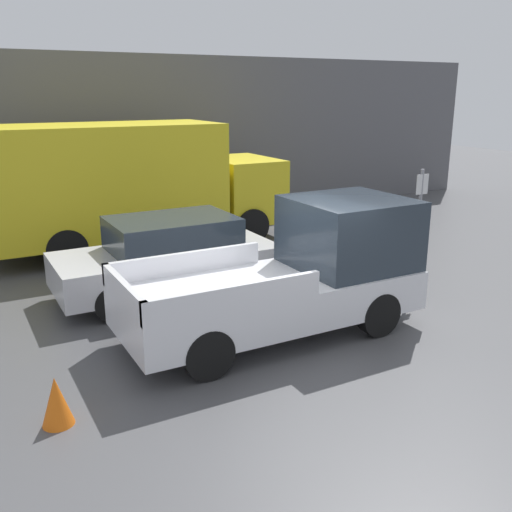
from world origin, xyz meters
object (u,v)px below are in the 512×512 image
at_px(parking_sign, 418,224).
at_px(newspaper_box, 222,200).
at_px(car, 169,256).
at_px(traffic_cone, 56,401).
at_px(pickup_truck, 299,273).
at_px(delivery_truck, 125,183).

bearing_deg(parking_sign, newspaper_box, 92.18).
distance_m(car, traffic_cone, 4.86).
distance_m(pickup_truck, delivery_truck, 6.81).
relative_size(parking_sign, newspaper_box, 2.45).
xyz_separation_m(delivery_truck, newspaper_box, (3.92, 2.48, -1.23)).
xyz_separation_m(pickup_truck, newspaper_box, (2.89, 9.17, -0.50)).
height_order(parking_sign, traffic_cone, parking_sign).
bearing_deg(newspaper_box, pickup_truck, -107.49).
distance_m(car, delivery_truck, 4.05).
bearing_deg(car, parking_sign, -26.20).
height_order(pickup_truck, car, pickup_truck).
relative_size(pickup_truck, car, 1.15).
height_order(delivery_truck, traffic_cone, delivery_truck).
distance_m(pickup_truck, traffic_cone, 4.46).
bearing_deg(pickup_truck, traffic_cone, -165.68).
relative_size(pickup_truck, traffic_cone, 7.91).
xyz_separation_m(parking_sign, traffic_cone, (-7.49, -1.61, -1.10)).
height_order(newspaper_box, traffic_cone, newspaper_box).
distance_m(pickup_truck, newspaper_box, 9.63).
height_order(delivery_truck, parking_sign, delivery_truck).
height_order(pickup_truck, delivery_truck, delivery_truck).
xyz_separation_m(pickup_truck, delivery_truck, (-1.03, 6.69, 0.72)).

